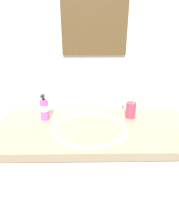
# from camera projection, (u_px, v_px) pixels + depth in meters

# --- Properties ---
(ground_plane) EXTENTS (6.00, 6.00, 0.00)m
(ground_plane) POSITION_uv_depth(u_px,v_px,m) (94.00, 221.00, 1.49)
(ground_plane) COLOR #66605B
(ground_plane) RESTS_ON ground
(tiled_wall_back) EXTENTS (2.44, 0.04, 2.40)m
(tiled_wall_back) POSITION_uv_depth(u_px,v_px,m) (94.00, 60.00, 1.33)
(tiled_wall_back) COLOR silver
(tiled_wall_back) RESTS_ON ground
(vanity_counter) EXTENTS (1.24, 0.58, 0.84)m
(vanity_counter) POSITION_uv_depth(u_px,v_px,m) (95.00, 179.00, 1.32)
(vanity_counter) COLOR silver
(vanity_counter) RESTS_ON ground
(sink_basin) EXTENTS (0.46, 0.46, 0.10)m
(sink_basin) POSITION_uv_depth(u_px,v_px,m) (90.00, 133.00, 1.15)
(sink_basin) COLOR white
(sink_basin) RESTS_ON vanity_counter
(faucet) EXTENTS (0.02, 0.16, 0.10)m
(faucet) POSITION_uv_depth(u_px,v_px,m) (89.00, 108.00, 1.32)
(faucet) COLOR silver
(faucet) RESTS_ON sink_basin
(toothbrush_cup) EXTENTS (0.07, 0.07, 0.11)m
(toothbrush_cup) POSITION_uv_depth(u_px,v_px,m) (131.00, 110.00, 1.26)
(toothbrush_cup) COLOR #D8334C
(toothbrush_cup) RESTS_ON vanity_counter
(toothbrush_green) EXTENTS (0.01, 0.04, 0.18)m
(toothbrush_green) POSITION_uv_depth(u_px,v_px,m) (133.00, 104.00, 1.21)
(toothbrush_green) COLOR green
(toothbrush_green) RESTS_ON toothbrush_cup
(toothbrush_white) EXTENTS (0.04, 0.04, 0.17)m
(toothbrush_white) POSITION_uv_depth(u_px,v_px,m) (127.00, 102.00, 1.26)
(toothbrush_white) COLOR white
(toothbrush_white) RESTS_ON toothbrush_cup
(soap_dispenser) EXTENTS (0.06, 0.06, 0.17)m
(soap_dispenser) POSITION_uv_depth(u_px,v_px,m) (44.00, 109.00, 1.22)
(soap_dispenser) COLOR #B24CA5
(soap_dispenser) RESTS_ON vanity_counter
(wall_mirror) EXTENTS (0.43, 0.02, 0.50)m
(wall_mirror) POSITION_uv_depth(u_px,v_px,m) (95.00, 14.00, 1.19)
(wall_mirror) COLOR #4C381E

